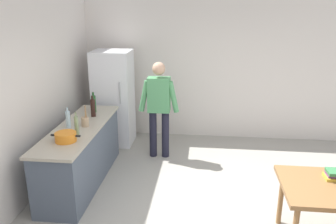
# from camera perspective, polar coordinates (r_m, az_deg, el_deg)

# --- Properties ---
(ground_plane) EXTENTS (14.00, 14.00, 0.00)m
(ground_plane) POSITION_cam_1_polar(r_m,az_deg,el_deg) (4.62, 7.63, -17.41)
(ground_plane) COLOR #9E998E
(wall_back) EXTENTS (6.40, 0.12, 2.70)m
(wall_back) POSITION_cam_1_polar(r_m,az_deg,el_deg) (6.91, 7.67, 6.74)
(wall_back) COLOR silver
(wall_back) RESTS_ON ground_plane
(wall_left) EXTENTS (0.12, 5.60, 2.70)m
(wall_left) POSITION_cam_1_polar(r_m,az_deg,el_deg) (4.84, -24.08, 0.60)
(wall_left) COLOR silver
(wall_left) RESTS_ON ground_plane
(kitchen_counter) EXTENTS (0.64, 2.20, 0.90)m
(kitchen_counter) POSITION_cam_1_polar(r_m,az_deg,el_deg) (5.40, -14.18, -6.84)
(kitchen_counter) COLOR #4C5666
(kitchen_counter) RESTS_ON ground_plane
(refrigerator) EXTENTS (0.70, 0.67, 1.80)m
(refrigerator) POSITION_cam_1_polar(r_m,az_deg,el_deg) (6.66, -8.98, 2.28)
(refrigerator) COLOR white
(refrigerator) RESTS_ON ground_plane
(person) EXTENTS (0.70, 0.22, 1.70)m
(person) POSITION_cam_1_polar(r_m,az_deg,el_deg) (5.92, -1.50, 1.35)
(person) COLOR #1E1E2D
(person) RESTS_ON ground_plane
(cooking_pot) EXTENTS (0.40, 0.28, 0.12)m
(cooking_pot) POSITION_cam_1_polar(r_m,az_deg,el_deg) (4.73, -16.57, -3.97)
(cooking_pot) COLOR orange
(cooking_pot) RESTS_ON kitchen_counter
(utensil_jar) EXTENTS (0.11, 0.11, 0.32)m
(utensil_jar) POSITION_cam_1_polar(r_m,az_deg,el_deg) (5.21, -13.56, -1.49)
(utensil_jar) COLOR tan
(utensil_jar) RESTS_ON kitchen_counter
(bottle_wine_dark) EXTENTS (0.08, 0.08, 0.34)m
(bottle_wine_dark) POSITION_cam_1_polar(r_m,az_deg,el_deg) (5.61, -12.31, 0.70)
(bottle_wine_dark) COLOR black
(bottle_wine_dark) RESTS_ON kitchen_counter
(bottle_vinegar_tall) EXTENTS (0.06, 0.06, 0.32)m
(bottle_vinegar_tall) POSITION_cam_1_polar(r_m,az_deg,el_deg) (4.89, -14.89, -2.13)
(bottle_vinegar_tall) COLOR gray
(bottle_vinegar_tall) RESTS_ON kitchen_counter
(bottle_wine_green) EXTENTS (0.08, 0.08, 0.34)m
(bottle_wine_green) POSITION_cam_1_polar(r_m,az_deg,el_deg) (5.83, -12.20, 1.37)
(bottle_wine_green) COLOR #1E5123
(bottle_wine_green) RESTS_ON kitchen_counter
(bottle_water_clear) EXTENTS (0.07, 0.07, 0.30)m
(bottle_water_clear) POSITION_cam_1_polar(r_m,az_deg,el_deg) (5.21, -16.20, -1.13)
(bottle_water_clear) COLOR silver
(bottle_water_clear) RESTS_ON kitchen_counter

